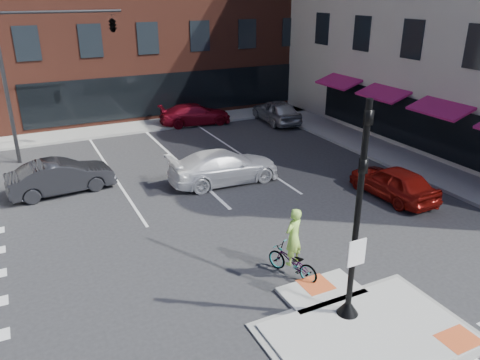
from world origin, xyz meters
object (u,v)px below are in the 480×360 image
red_sedan (393,182)px  cyclist (293,254)px  bg_car_silver (276,111)px  bg_car_red (195,114)px  white_pickup (224,167)px  bg_car_dark (61,177)px

red_sedan → cyclist: size_ratio=1.81×
bg_car_silver → bg_car_red: bg_car_silver is taller
red_sedan → white_pickup: size_ratio=0.80×
bg_car_dark → bg_car_silver: (14.55, 6.04, 0.04)m
bg_car_dark → bg_car_red: bearing=-54.3°
bg_car_red → white_pickup: bearing=173.2°
bg_car_silver → cyclist: size_ratio=1.99×
cyclist → white_pickup: bearing=-120.7°
bg_car_dark → bg_car_silver: bearing=-72.1°
white_pickup → bg_car_red: (2.48, 10.13, -0.07)m
bg_car_dark → cyclist: cyclist is taller
white_pickup → bg_car_dark: size_ratio=1.16×
white_pickup → bg_car_red: white_pickup is taller
cyclist → bg_car_red: bearing=-123.2°
bg_car_red → bg_car_silver: bearing=-104.4°
white_pickup → bg_car_silver: 11.11m
cyclist → red_sedan: bearing=-177.2°
bg_car_silver → cyclist: bearing=64.9°
white_pickup → bg_car_silver: (7.57, 8.13, 0.03)m
bg_car_silver → bg_car_red: (-5.09, 2.00, -0.10)m
bg_car_dark → white_pickup: bearing=-111.3°
bg_car_silver → bg_car_red: bearing=-17.7°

